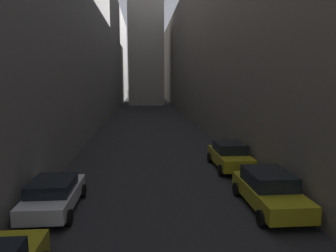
{
  "coord_description": "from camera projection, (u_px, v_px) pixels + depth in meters",
  "views": [
    {
      "loc": [
        -0.76,
        5.54,
        5.28
      ],
      "look_at": [
        0.0,
        14.98,
        3.89
      ],
      "focal_mm": 33.39,
      "sensor_mm": 36.0,
      "label": 1
    }
  ],
  "objects": [
    {
      "name": "building_block_right",
      "position": [
        240.0,
        52.0,
        44.35
      ],
      "size": [
        15.14,
        108.0,
        18.57
      ],
      "primitive_type": "cube",
      "color": "#60594F",
      "rests_on": "ground"
    },
    {
      "name": "parked_car_left_third",
      "position": [
        54.0,
        194.0,
        12.59
      ],
      "size": [
        1.98,
        4.12,
        1.37
      ],
      "rotation": [
        0.0,
        0.0,
        1.57
      ],
      "color": "silver",
      "rests_on": "ground"
    },
    {
      "name": "ground_plane",
      "position": [
        149.0,
        119.0,
        42.7
      ],
      "size": [
        264.0,
        264.0,
        0.0
      ],
      "primitive_type": "plane",
      "color": "#232326"
    },
    {
      "name": "building_block_left",
      "position": [
        52.0,
        41.0,
        42.11
      ],
      "size": [
        14.95,
        108.0,
        21.03
      ],
      "primitive_type": "cube",
      "color": "slate",
      "rests_on": "ground"
    },
    {
      "name": "parked_car_right_third",
      "position": [
        269.0,
        190.0,
        12.88
      ],
      "size": [
        2.05,
        4.5,
        1.55
      ],
      "rotation": [
        0.0,
        0.0,
        1.57
      ],
      "color": "#A59919",
      "rests_on": "ground"
    },
    {
      "name": "parked_car_right_far",
      "position": [
        230.0,
        155.0,
        18.72
      ],
      "size": [
        2.01,
        4.29,
        1.58
      ],
      "rotation": [
        0.0,
        0.0,
        1.57
      ],
      "color": "#A59919",
      "rests_on": "ground"
    }
  ]
}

